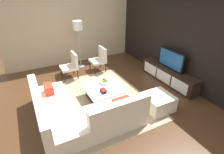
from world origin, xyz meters
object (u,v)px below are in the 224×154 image
Objects in this scene: accent_chair_near at (71,64)px; book_stack at (103,91)px; fruit_bowl at (105,82)px; floor_lamp at (78,28)px; ottoman at (158,102)px; coffee_table at (104,92)px; television at (171,59)px; accent_chair_far at (100,58)px; sectional_couch at (76,113)px; media_console at (168,75)px.

accent_chair_near is 3.90× the size of book_stack.
floor_lamp is at bearing 179.09° from fruit_bowl.
fruit_bowl is (-1.24, -0.93, 0.23)m from ottoman.
ottoman reaches higher than coffee_table.
book_stack is at bearing -5.70° from floor_lamp.
ottoman is (2.79, 1.45, -0.29)m from accent_chair_near.
fruit_bowl is 1.25× the size of book_stack.
television is 3.40m from floor_lamp.
ottoman is 1.57m from fruit_bowl.
accent_chair_far is at bearing 158.08° from book_stack.
accent_chair_near reaches higher than sectional_couch.
accent_chair_near is 3.11× the size of fruit_bowl.
book_stack is at bearing -87.19° from television.
floor_lamp is 2.03× the size of accent_chair_far.
accent_chair_far is (0.63, 0.55, -1.02)m from floor_lamp.
fruit_bowl is 0.32× the size of accent_chair_far.
accent_chair_near is at bearing -91.16° from accent_chair_far.
book_stack is at bearing 113.29° from sectional_couch.
fruit_bowl is at bearing -143.05° from ottoman.
accent_chair_near is (-2.32, 0.58, 0.21)m from sectional_couch.
accent_chair_far is (-0.07, 1.10, 0.00)m from accent_chair_near.
television reaches higher than book_stack.
floor_lamp is 7.92× the size of book_stack.
accent_chair_near is at bearing -38.20° from floor_lamp.
accent_chair_far is at bearing 40.87° from floor_lamp.
sectional_couch is (0.49, -3.29, 0.03)m from media_console.
ottoman is 0.80× the size of accent_chair_far.
floor_lamp is at bearing 174.30° from book_stack.
media_console reaches higher than book_stack.
book_stack is (0.22, -0.12, 0.22)m from coffee_table.
coffee_table is 1.95m from accent_chair_far.
sectional_couch is 2.40m from accent_chair_near.
media_console is 3.14× the size of ottoman.
media_console is 3.56m from floor_lamp.
accent_chair_near is at bearing -161.56° from fruit_bowl.
floor_lamp is at bearing -165.58° from ottoman.
television is at bearing 40.42° from floor_lamp.
accent_chair_near is (-1.83, -2.71, 0.24)m from media_console.
coffee_table is at bearing -25.65° from accent_chair_far.
book_stack is at bearing -26.66° from accent_chair_far.
sectional_couch is at bearing -102.92° from ottoman.
ottoman is 2.89m from accent_chair_far.
floor_lamp reaches higher than ottoman.
media_console is 2.50m from accent_chair_far.
television reaches higher than media_console.
media_console is 2.43m from book_stack.
television is at bearing 127.27° from ottoman.
floor_lamp reaches higher than television.
accent_chair_far reaches higher than coffee_table.
fruit_bowl is at bearing 150.34° from book_stack.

